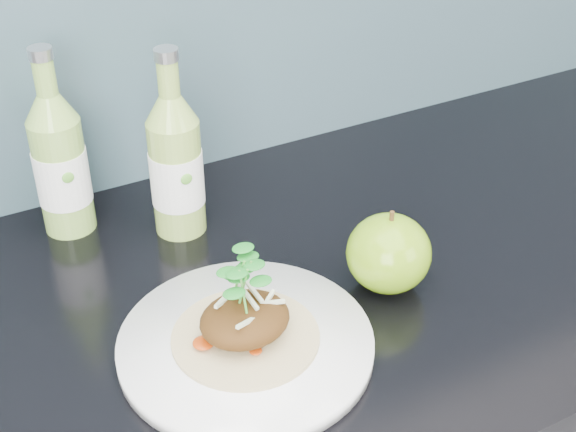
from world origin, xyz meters
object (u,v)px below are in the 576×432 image
(green_apple, at_px, (389,253))
(cider_bottle_right, at_px, (176,165))
(dinner_plate, at_px, (246,344))
(cider_bottle_left, at_px, (60,164))

(green_apple, xyz_separation_m, cider_bottle_right, (-0.16, 0.21, 0.04))
(dinner_plate, relative_size, green_apple, 2.84)
(cider_bottle_left, bearing_deg, green_apple, -37.37)
(dinner_plate, xyz_separation_m, green_apple, (0.18, 0.02, 0.04))
(cider_bottle_left, bearing_deg, dinner_plate, -64.72)
(dinner_plate, relative_size, cider_bottle_left, 1.39)
(dinner_plate, distance_m, cider_bottle_left, 0.32)
(dinner_plate, bearing_deg, cider_bottle_right, 83.74)
(green_apple, distance_m, cider_bottle_right, 0.27)
(cider_bottle_right, bearing_deg, dinner_plate, -107.62)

